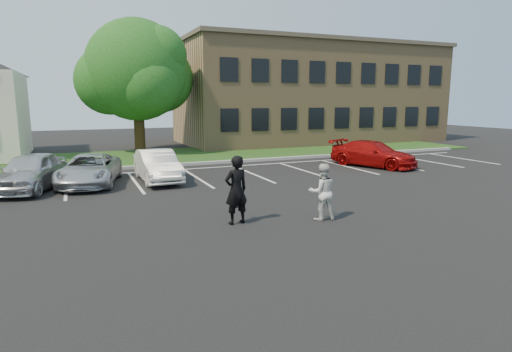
{
  "coord_description": "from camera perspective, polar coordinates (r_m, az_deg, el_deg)",
  "views": [
    {
      "loc": [
        -5.12,
        -11.08,
        3.6
      ],
      "look_at": [
        0.0,
        1.0,
        1.25
      ],
      "focal_mm": 30.0,
      "sensor_mm": 36.0,
      "label": 1
    }
  ],
  "objects": [
    {
      "name": "car_white_sedan",
      "position": [
        19.54,
        -13.02,
        1.35
      ],
      "size": [
        1.57,
        4.25,
        1.39
      ],
      "primitive_type": "imported",
      "rotation": [
        0.0,
        0.0,
        0.02
      ],
      "color": "silver",
      "rests_on": "ground"
    },
    {
      "name": "man_black_suit",
      "position": [
        12.43,
        -2.66,
        -1.87
      ],
      "size": [
        0.81,
        0.61,
        2.02
      ],
      "primitive_type": "imported",
      "rotation": [
        0.0,
        0.0,
        3.33
      ],
      "color": "black",
      "rests_on": "ground"
    },
    {
      "name": "ground_plane",
      "position": [
        12.73,
        1.77,
        -6.28
      ],
      "size": [
        90.0,
        90.0,
        0.0
      ],
      "primitive_type": "plane",
      "color": "black",
      "rests_on": "ground"
    },
    {
      "name": "curb",
      "position": [
        23.9,
        -10.36,
        1.51
      ],
      "size": [
        40.0,
        0.3,
        0.15
      ],
      "primitive_type": "cube",
      "color": "gray",
      "rests_on": "ground"
    },
    {
      "name": "office_building",
      "position": [
        38.21,
        7.18,
        10.92
      ],
      "size": [
        22.4,
        10.4,
        8.3
      ],
      "color": "#9C7E54",
      "rests_on": "ground"
    },
    {
      "name": "car_silver_west",
      "position": [
        19.36,
        -27.81,
        0.53
      ],
      "size": [
        3.07,
        4.78,
        1.51
      ],
      "primitive_type": "imported",
      "rotation": [
        0.0,
        0.0,
        -0.31
      ],
      "color": "silver",
      "rests_on": "ground"
    },
    {
      "name": "grass_strip",
      "position": [
        27.79,
        -12.18,
        2.57
      ],
      "size": [
        44.0,
        8.0,
        0.08
      ],
      "primitive_type": "cube",
      "color": "#144112",
      "rests_on": "ground"
    },
    {
      "name": "stall_lines",
      "position": [
        21.37,
        -4.88,
        0.44
      ],
      "size": [
        34.0,
        5.36,
        0.01
      ],
      "color": "silver",
      "rests_on": "ground"
    },
    {
      "name": "tree",
      "position": [
        29.99,
        -15.48,
        13.14
      ],
      "size": [
        7.8,
        7.2,
        8.8
      ],
      "color": "black",
      "rests_on": "ground"
    },
    {
      "name": "car_silver_minivan",
      "position": [
        19.56,
        -21.31,
        0.78
      ],
      "size": [
        3.14,
        5.03,
        1.3
      ],
      "primitive_type": "imported",
      "rotation": [
        0.0,
        0.0,
        -0.22
      ],
      "color": "silver",
      "rests_on": "ground"
    },
    {
      "name": "car_red_compact",
      "position": [
        24.13,
        15.36,
        2.87
      ],
      "size": [
        3.72,
        5.12,
        1.38
      ],
      "primitive_type": "imported",
      "rotation": [
        0.0,
        0.0,
        0.43
      ],
      "color": "#9A0A0A",
      "rests_on": "ground"
    },
    {
      "name": "man_white_shirt",
      "position": [
        13.02,
        8.8,
        -2.11
      ],
      "size": [
        0.95,
        0.8,
        1.72
      ],
      "primitive_type": "imported",
      "rotation": [
        0.0,
        0.0,
        2.95
      ],
      "color": "silver",
      "rests_on": "ground"
    }
  ]
}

